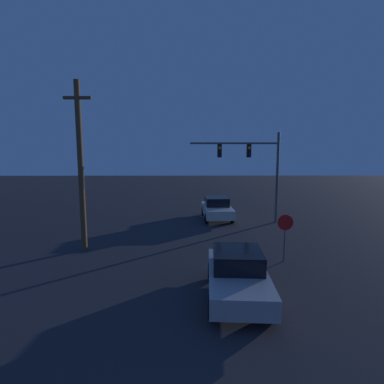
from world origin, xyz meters
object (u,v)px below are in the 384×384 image
at_px(car_far, 217,208).
at_px(traffic_signal_mast, 255,162).
at_px(utility_pole, 81,165).
at_px(car_near, 237,274).
at_px(stop_sign, 285,229).

height_order(car_far, traffic_signal_mast, traffic_signal_mast).
bearing_deg(utility_pole, traffic_signal_mast, 30.78).
height_order(traffic_signal_mast, utility_pole, utility_pole).
xyz_separation_m(car_near, car_far, (0.39, 12.01, 0.00)).
xyz_separation_m(car_near, stop_sign, (2.65, 3.26, 0.72)).
bearing_deg(stop_sign, traffic_signal_mast, 88.54).
relative_size(car_near, traffic_signal_mast, 0.70).
bearing_deg(stop_sign, car_far, 104.49).
distance_m(traffic_signal_mast, utility_pole, 11.45).
bearing_deg(car_far, car_near, 85.63).
bearing_deg(traffic_signal_mast, utility_pole, -149.22).
height_order(traffic_signal_mast, stop_sign, traffic_signal_mast).
bearing_deg(car_near, traffic_signal_mast, -101.15).
xyz_separation_m(car_far, traffic_signal_mast, (2.45, -1.16, 3.44)).
height_order(stop_sign, utility_pole, utility_pole).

